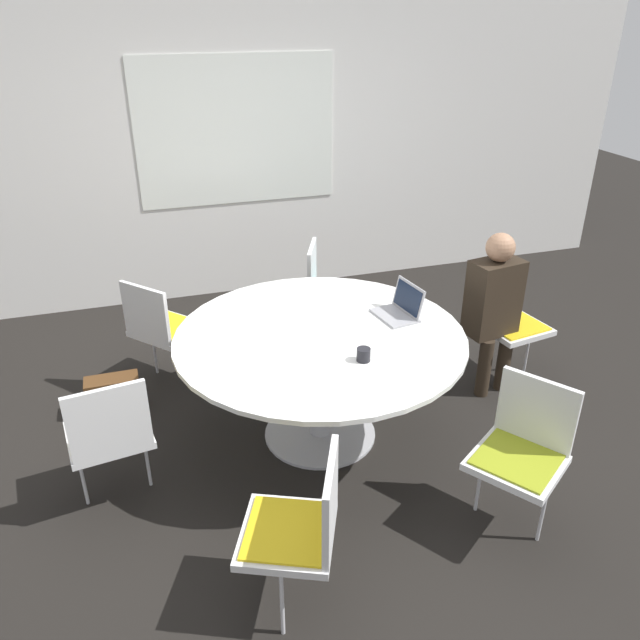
# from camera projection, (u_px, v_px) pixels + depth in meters

# --- Properties ---
(ground_plane) EXTENTS (16.00, 16.00, 0.00)m
(ground_plane) POSITION_uv_depth(u_px,v_px,m) (320.00, 434.00, 4.18)
(ground_plane) COLOR black
(wall_back) EXTENTS (8.00, 0.07, 2.70)m
(wall_back) POSITION_uv_depth(u_px,v_px,m) (237.00, 153.00, 5.71)
(wall_back) COLOR silver
(wall_back) RESTS_ON ground_plane
(conference_table) EXTENTS (1.80, 1.80, 0.76)m
(conference_table) POSITION_uv_depth(u_px,v_px,m) (320.00, 351.00, 3.89)
(conference_table) COLOR #B7B7BC
(conference_table) RESTS_ON ground_plane
(chair_0) EXTENTS (0.50, 0.48, 0.85)m
(chair_0) POSITION_uv_depth(u_px,v_px,m) (509.00, 315.00, 4.64)
(chair_0) COLOR silver
(chair_0) RESTS_ON ground_plane
(chair_1) EXTENTS (0.56, 0.57, 0.85)m
(chair_1) POSITION_uv_depth(u_px,v_px,m) (327.00, 286.00, 5.12)
(chair_1) COLOR silver
(chair_1) RESTS_ON ground_plane
(chair_2) EXTENTS (0.61, 0.61, 0.85)m
(chair_2) POSITION_uv_depth(u_px,v_px,m) (161.00, 324.00, 4.51)
(chair_2) COLOR silver
(chair_2) RESTS_ON ground_plane
(chair_3) EXTENTS (0.50, 0.48, 0.85)m
(chair_3) POSITION_uv_depth(u_px,v_px,m) (109.00, 431.00, 3.39)
(chair_3) COLOR silver
(chair_3) RESTS_ON ground_plane
(chair_4) EXTENTS (0.56, 0.57, 0.85)m
(chair_4) POSITION_uv_depth(u_px,v_px,m) (302.00, 523.00, 2.78)
(chair_4) COLOR silver
(chair_4) RESTS_ON ground_plane
(chair_5) EXTENTS (0.59, 0.60, 0.85)m
(chair_5) POSITION_uv_depth(u_px,v_px,m) (523.00, 445.00, 3.28)
(chair_5) COLOR silver
(chair_5) RESTS_ON ground_plane
(person_0) EXTENTS (0.39, 0.30, 1.20)m
(person_0) POSITION_uv_depth(u_px,v_px,m) (494.00, 301.00, 4.39)
(person_0) COLOR #2D2319
(person_0) RESTS_ON ground_plane
(laptop) EXTENTS (0.27, 0.33, 0.21)m
(laptop) POSITION_uv_depth(u_px,v_px,m) (401.00, 308.00, 4.04)
(laptop) COLOR #99999E
(laptop) RESTS_ON conference_table
(coffee_cup) EXTENTS (0.08, 0.08, 0.08)m
(coffee_cup) POSITION_uv_depth(u_px,v_px,m) (364.00, 355.00, 3.54)
(coffee_cup) COLOR black
(coffee_cup) RESTS_ON conference_table
(handbag) EXTENTS (0.36, 0.16, 0.28)m
(handbag) POSITION_uv_depth(u_px,v_px,m) (114.00, 395.00, 4.34)
(handbag) COLOR #513319
(handbag) RESTS_ON ground_plane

